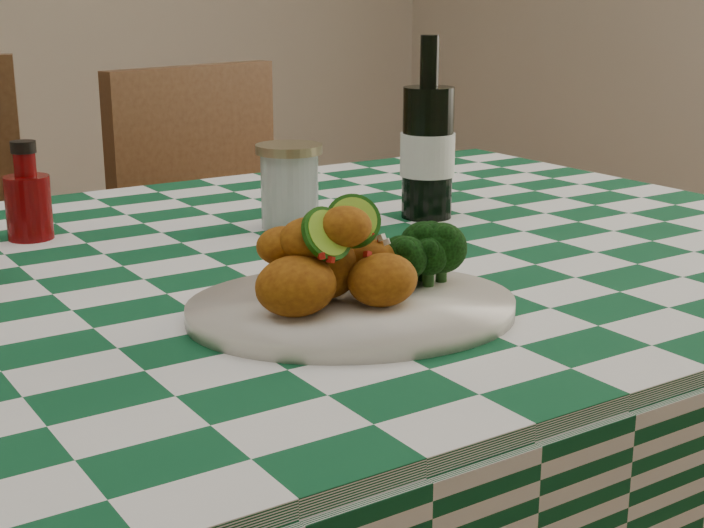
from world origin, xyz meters
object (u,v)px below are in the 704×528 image
plate (352,309)px  beer_bottle (428,128)px  mason_jar (290,186)px  fried_chicken_pile (340,256)px  ketchup_bottle (27,190)px  wooden_chair_right (259,297)px

plate → beer_bottle: bearing=43.4°
plate → mason_jar: (0.14, 0.37, 0.05)m
fried_chicken_pile → ketchup_bottle: ketchup_bottle is taller
plate → wooden_chair_right: 1.12m
plate → beer_bottle: beer_bottle is taller
fried_chicken_pile → beer_bottle: size_ratio=0.59×
ketchup_bottle → mason_jar: (0.31, -0.13, -0.01)m
ketchup_bottle → beer_bottle: bearing=-19.6°
ketchup_bottle → wooden_chair_right: bearing=40.1°
beer_bottle → wooden_chair_right: 0.81m
plate → ketchup_bottle: ketchup_bottle is taller
fried_chicken_pile → wooden_chair_right: size_ratio=0.16×
fried_chicken_pile → ketchup_bottle: bearing=107.9°
plate → wooden_chair_right: wooden_chair_right is taller
mason_jar → wooden_chair_right: bearing=66.3°
fried_chicken_pile → wooden_chair_right: (0.43, 0.99, -0.38)m
mason_jar → beer_bottle: bearing=-15.0°
beer_bottle → wooden_chair_right: beer_bottle is taller
fried_chicken_pile → wooden_chair_right: bearing=66.6°
beer_bottle → wooden_chair_right: size_ratio=0.27×
mason_jar → beer_bottle: (0.19, -0.05, 0.07)m
wooden_chair_right → ketchup_bottle: bearing=-154.2°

